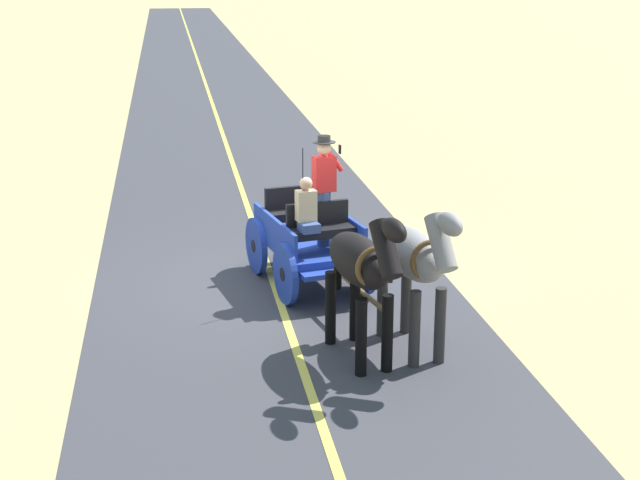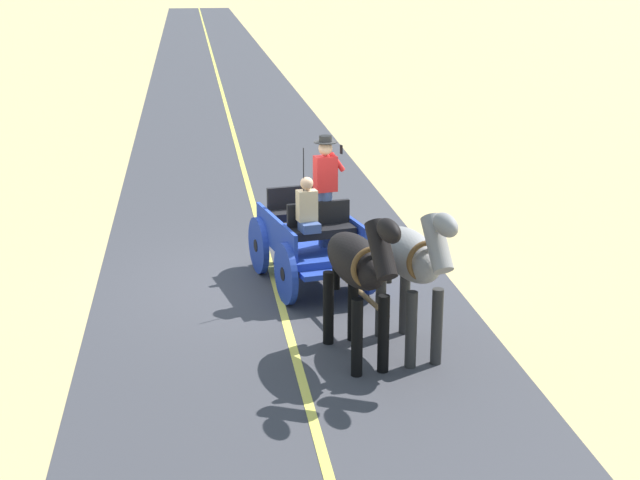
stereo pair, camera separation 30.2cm
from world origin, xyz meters
The scene contains 6 objects.
ground_plane centered at (0.00, 0.00, 0.00)m, with size 200.00×200.00×0.00m, color tan.
road_surface centered at (0.00, 0.00, 0.00)m, with size 5.80×160.00×0.01m, color #38383D.
road_centre_stripe centered at (0.00, 0.00, 0.01)m, with size 0.12×160.00×0.00m, color #DBCC4C.
horse_drawn_carriage centered at (-0.59, 0.14, 0.82)m, with size 1.87×4.51×2.50m.
horse_near_side centered at (-1.56, 3.04, 1.32)m, with size 0.81×2.15×2.21m.
horse_off_side centered at (-0.81, 3.19, 1.32)m, with size 0.85×2.15×2.21m.
Camera 2 is at (1.27, 14.40, 5.20)m, focal length 52.31 mm.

